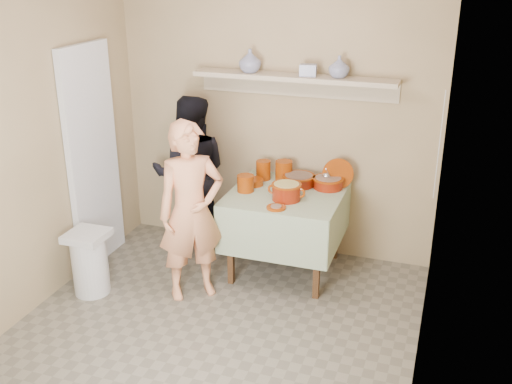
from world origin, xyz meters
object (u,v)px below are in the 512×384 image
at_px(person_helper, 191,174).
at_px(trash_bin, 90,262).
at_px(serving_table, 286,205).
at_px(cazuela_rice, 286,190).
at_px(person_cook, 191,212).

relative_size(person_helper, trash_bin, 2.70).
xyz_separation_m(serving_table, cazuela_rice, (0.04, -0.16, 0.20)).
bearing_deg(cazuela_rice, trash_bin, -153.50).
height_order(person_cook, cazuela_rice, person_cook).
relative_size(person_helper, cazuela_rice, 4.57).
bearing_deg(serving_table, person_cook, -133.83).
relative_size(serving_table, trash_bin, 1.74).
distance_m(person_helper, cazuela_rice, 1.09).
bearing_deg(trash_bin, person_helper, 66.89).
bearing_deg(cazuela_rice, person_cook, -143.87).
bearing_deg(serving_table, person_helper, 170.36).
bearing_deg(person_helper, person_cook, 94.60).
bearing_deg(trash_bin, person_cook, 17.49).
height_order(serving_table, trash_bin, serving_table).
relative_size(person_cook, person_helper, 1.00).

